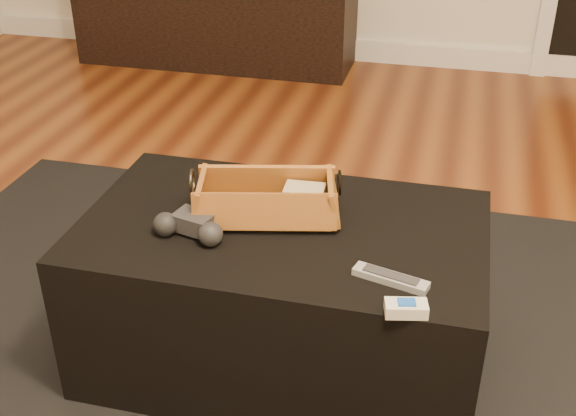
% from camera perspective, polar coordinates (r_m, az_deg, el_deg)
% --- Properties ---
extents(floor, '(5.00, 5.50, 0.01)m').
position_cam_1_polar(floor, '(1.97, -2.81, -13.80)').
color(floor, brown).
rests_on(floor, ground).
extents(baseboard, '(5.00, 0.04, 0.12)m').
position_cam_1_polar(baseboard, '(4.31, 7.69, 12.09)').
color(baseboard, white).
rests_on(baseboard, floor).
extents(media_cabinet, '(1.55, 0.45, 0.61)m').
position_cam_1_polar(media_cabinet, '(4.24, -5.73, 15.34)').
color(media_cabinet, black).
rests_on(media_cabinet, floor).
extents(area_rug, '(2.60, 2.00, 0.01)m').
position_cam_1_polar(area_rug, '(2.00, -0.78, -12.54)').
color(area_rug, black).
rests_on(area_rug, floor).
extents(ottoman, '(1.00, 0.60, 0.42)m').
position_cam_1_polar(ottoman, '(1.90, -0.44, -6.72)').
color(ottoman, black).
rests_on(ottoman, area_rug).
extents(tv_remote, '(0.20, 0.10, 0.02)m').
position_cam_1_polar(tv_remote, '(1.80, -2.34, -0.20)').
color(tv_remote, black).
rests_on(tv_remote, wicker_basket).
extents(cloth_bundle, '(0.10, 0.07, 0.05)m').
position_cam_1_polar(cloth_bundle, '(1.82, 1.30, 0.90)').
color(cloth_bundle, tan).
rests_on(cloth_bundle, wicker_basket).
extents(wicker_basket, '(0.40, 0.27, 0.13)m').
position_cam_1_polar(wicker_basket, '(1.80, -1.75, 0.57)').
color(wicker_basket, olive).
rests_on(wicker_basket, ottoman).
extents(game_controller, '(0.19, 0.12, 0.06)m').
position_cam_1_polar(game_controller, '(1.73, -7.72, -1.44)').
color(game_controller, '#232325').
rests_on(game_controller, ottoman).
extents(silver_remote, '(0.17, 0.08, 0.02)m').
position_cam_1_polar(silver_remote, '(1.59, 8.11, -5.50)').
color(silver_remote, '#999CA0').
rests_on(silver_remote, ottoman).
extents(cream_gadget, '(0.09, 0.06, 0.03)m').
position_cam_1_polar(cream_gadget, '(1.50, 9.31, -7.82)').
color(cream_gadget, beige).
rests_on(cream_gadget, ottoman).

